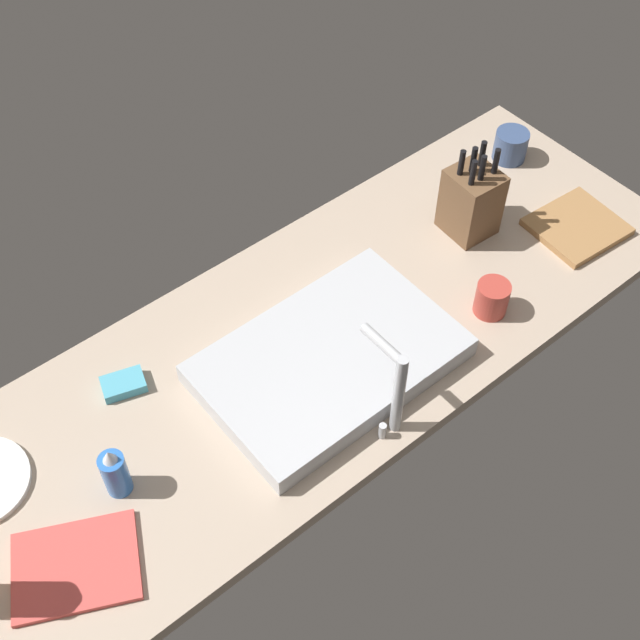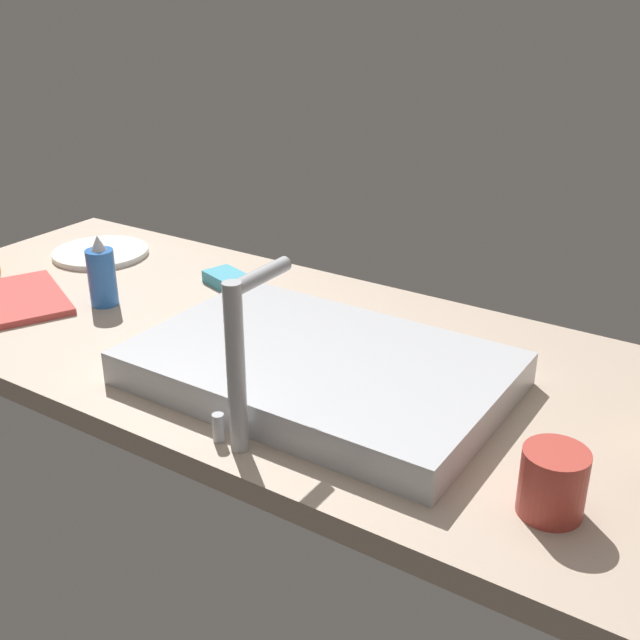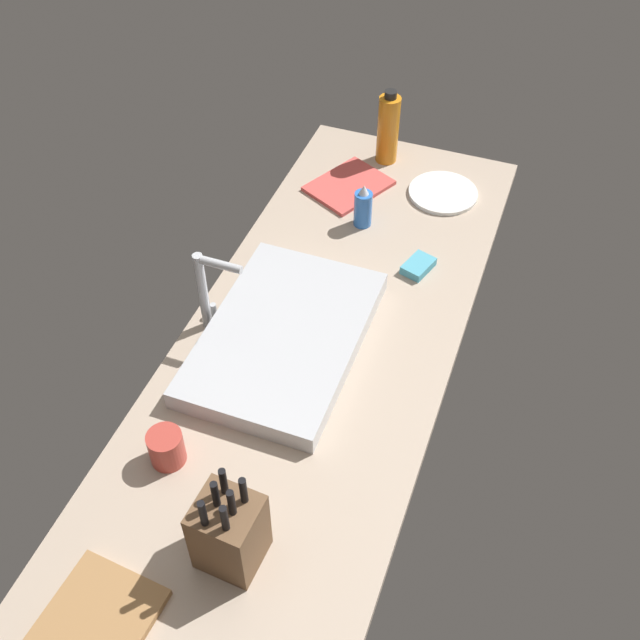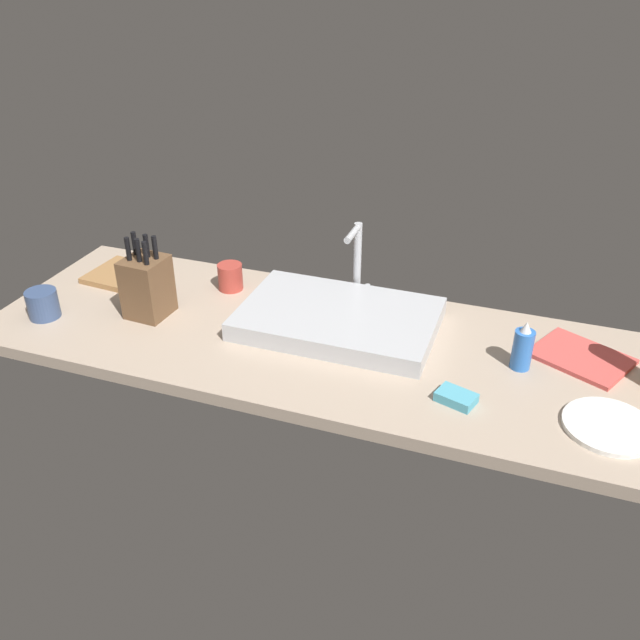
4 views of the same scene
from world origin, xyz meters
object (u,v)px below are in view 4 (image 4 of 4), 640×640
(dinner_plate, at_px, (609,426))
(dish_sponge, at_px, (456,397))
(dish_towel, at_px, (581,357))
(knife_block, at_px, (147,286))
(coffee_mug, at_px, (43,304))
(soap_bottle, at_px, (523,348))
(faucet, at_px, (357,256))
(cutting_board, at_px, (124,275))
(sink_basin, at_px, (338,319))
(ceramic_cup, at_px, (230,277))

(dinner_plate, relative_size, dish_sponge, 2.27)
(dish_towel, bearing_deg, dish_sponge, -133.63)
(knife_block, xyz_separation_m, coffee_mug, (-0.28, -0.12, -0.05))
(knife_block, relative_size, soap_bottle, 1.81)
(faucet, bearing_deg, knife_block, -150.47)
(knife_block, relative_size, cutting_board, 1.16)
(faucet, distance_m, cutting_board, 0.76)
(dish_towel, bearing_deg, sink_basin, -175.13)
(dinner_plate, height_order, ceramic_cup, ceramic_cup)
(dinner_plate, height_order, dish_sponge, dish_sponge)
(cutting_board, distance_m, ceramic_cup, 0.36)
(cutting_board, xyz_separation_m, dinner_plate, (1.46, -0.28, -0.00))
(faucet, xyz_separation_m, dish_sponge, (0.38, -0.42, -0.12))
(cutting_board, relative_size, ceramic_cup, 2.54)
(coffee_mug, height_order, dish_sponge, coffee_mug)
(sink_basin, distance_m, dish_sponge, 0.44)
(sink_basin, bearing_deg, coffee_mug, -164.34)
(cutting_board, xyz_separation_m, dish_sponge, (1.12, -0.30, 0.00))
(cutting_board, bearing_deg, coffee_mug, -103.56)
(knife_block, relative_size, dinner_plate, 1.18)
(faucet, height_order, knife_block, knife_block)
(cutting_board, height_order, ceramic_cup, ceramic_cup)
(knife_block, distance_m, dinner_plate, 1.26)
(knife_block, relative_size, dish_sponge, 2.69)
(sink_basin, relative_size, cutting_board, 2.61)
(soap_bottle, height_order, dish_towel, soap_bottle)
(dinner_plate, bearing_deg, sink_basin, 162.92)
(dish_towel, height_order, coffee_mug, coffee_mug)
(knife_block, height_order, ceramic_cup, knife_block)
(soap_bottle, height_order, dinner_plate, soap_bottle)
(dish_towel, bearing_deg, cutting_board, 179.62)
(dish_towel, bearing_deg, knife_block, -171.98)
(dish_sponge, bearing_deg, cutting_board, 164.99)
(cutting_board, bearing_deg, ceramic_cup, 7.01)
(sink_basin, distance_m, coffee_mug, 0.85)
(faucet, xyz_separation_m, cutting_board, (-0.74, -0.12, -0.13))
(dinner_plate, relative_size, coffee_mug, 2.32)
(knife_block, distance_m, cutting_board, 0.28)
(faucet, distance_m, knife_block, 0.61)
(faucet, bearing_deg, cutting_board, -170.41)
(sink_basin, height_order, dish_towel, sink_basin)
(dish_towel, xyz_separation_m, coffee_mug, (-1.46, -0.28, 0.04))
(cutting_board, xyz_separation_m, soap_bottle, (1.24, -0.10, 0.05))
(dish_sponge, bearing_deg, dish_towel, 46.37)
(cutting_board, relative_size, coffee_mug, 2.36)
(knife_block, bearing_deg, ceramic_cup, 59.33)
(knife_block, height_order, soap_bottle, knife_block)
(faucet, relative_size, knife_block, 0.96)
(faucet, relative_size, cutting_board, 1.12)
(faucet, xyz_separation_m, ceramic_cup, (-0.38, -0.08, -0.10))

